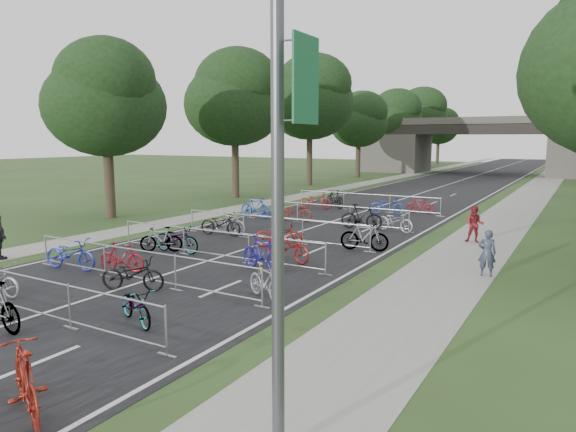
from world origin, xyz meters
name	(u,v)px	position (x,y,z in m)	size (l,w,h in m)	color
road	(454,183)	(0.00, 50.00, 0.01)	(11.00, 140.00, 0.01)	black
sidewalk_right	(541,186)	(8.00, 50.00, 0.01)	(3.00, 140.00, 0.01)	gray
sidewalk_left	(384,180)	(-7.50, 50.00, 0.01)	(2.00, 140.00, 0.01)	gray
lane_markings	(454,183)	(0.00, 50.00, 0.00)	(0.12, 140.00, 0.00)	silver
overpass_bridge	(483,146)	(0.00, 65.00, 3.53)	(31.00, 8.00, 7.05)	#4E4C45
lamppost	(280,153)	(8.33, 2.00, 4.28)	(0.61, 0.65, 8.21)	#4C4C51
tree_left_0	(105,101)	(-11.39, 15.93, 6.49)	(6.72, 6.72, 10.25)	#33261C
tree_left_1	(235,100)	(-11.39, 27.93, 7.30)	(7.56, 7.56, 11.53)	#33261C
tree_left_2	(310,100)	(-11.39, 39.93, 8.12)	(8.40, 8.40, 12.81)	#33261C
tree_left_3	(359,121)	(-11.39, 51.93, 6.49)	(6.72, 6.72, 10.25)	#33261C
tree_left_4	(394,117)	(-11.39, 63.93, 7.30)	(7.56, 7.56, 11.53)	#33261C
tree_left_5	(420,115)	(-11.39, 75.93, 8.12)	(8.40, 8.40, 12.81)	#33261C
tree_left_6	(439,127)	(-11.39, 87.93, 6.49)	(6.72, 6.72, 10.25)	#33261C
barrier_row_1	(30,296)	(0.00, 3.60, 0.55)	(9.70, 0.08, 1.10)	#9B9EA3
barrier_row_2	(138,266)	(0.00, 7.20, 0.55)	(9.70, 0.08, 1.10)	#9B9EA3
barrier_row_3	(215,244)	(0.00, 11.00, 0.55)	(9.70, 0.08, 1.10)	#9B9EA3
barrier_row_4	(272,228)	(0.00, 15.00, 0.55)	(9.70, 0.08, 1.10)	#9B9EA3
barrier_row_5	(323,214)	(0.00, 20.00, 0.55)	(9.70, 0.08, 1.10)	#9B9EA3
barrier_row_6	(366,202)	(0.00, 26.00, 0.55)	(9.70, 0.08, 1.10)	#9B9EA3
bike_3	(26,381)	(4.30, 0.73, 0.60)	(0.57, 2.01, 1.21)	maroon
bike_7	(136,306)	(2.65, 4.62, 0.45)	(0.60, 1.73, 0.91)	#9B9EA3
bike_8	(71,254)	(-3.26, 7.20, 0.55)	(0.72, 2.08, 1.09)	#1C2C9C
bike_9	(122,257)	(-1.51, 7.88, 0.50)	(0.47, 1.68, 1.01)	maroon
bike_10	(133,274)	(0.48, 6.52, 0.51)	(0.67, 1.93, 1.01)	black
bike_11	(265,282)	(4.30, 7.81, 0.50)	(0.47, 1.68, 1.01)	#97959C
bike_12	(161,240)	(-2.55, 10.81, 0.51)	(0.48, 1.69, 1.02)	#9B9EA3
bike_13	(177,239)	(-1.94, 11.05, 0.55)	(0.73, 2.10, 1.10)	#9B9EA3
bike_14	(262,254)	(2.49, 10.41, 0.59)	(0.56, 1.97, 1.18)	navy
bike_15	(288,247)	(2.58, 11.98, 0.53)	(0.71, 2.04, 1.07)	#A11B17
bike_16	(221,224)	(-2.70, 14.81, 0.54)	(0.72, 2.07, 1.09)	black
bike_17	(230,223)	(-2.47, 15.21, 0.55)	(0.52, 1.82, 1.10)	#98979E
bike_18	(279,235)	(0.97, 13.96, 0.52)	(0.69, 1.99, 1.05)	maroon
bike_19	(364,236)	(4.30, 15.11, 0.59)	(0.55, 1.96, 1.18)	#9B9EA3
bike_20	(255,207)	(-4.30, 20.05, 0.62)	(0.58, 2.06, 1.24)	#1B3999
bike_21	(294,211)	(-1.87, 20.25, 0.53)	(0.70, 2.00, 1.05)	maroon
bike_22	(361,217)	(2.27, 19.71, 0.62)	(0.59, 2.07, 1.24)	black
bike_23	(395,221)	(3.94, 19.88, 0.52)	(0.70, 2.00, 1.05)	#A0A0A7
bike_24	(315,200)	(-3.13, 25.15, 0.54)	(0.72, 2.07, 1.09)	maroon
bike_25	(335,199)	(-2.22, 26.16, 0.60)	(0.56, 2.00, 1.20)	black
bike_26	(388,205)	(1.64, 25.30, 0.53)	(0.71, 2.03, 1.06)	#1C329E
bike_27	(420,205)	(3.22, 26.64, 0.49)	(0.46, 1.62, 0.97)	maroon
pedestrian_a	(487,253)	(9.20, 13.53, 0.77)	(0.56, 0.37, 1.55)	#313749
pedestrian_b	(475,225)	(7.78, 19.05, 0.80)	(0.78, 0.60, 1.60)	maroon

